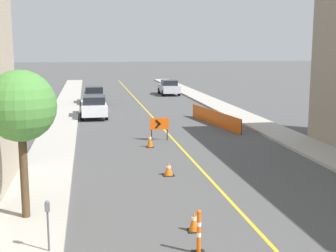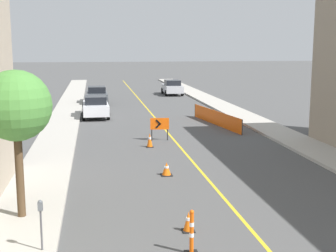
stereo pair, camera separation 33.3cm
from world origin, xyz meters
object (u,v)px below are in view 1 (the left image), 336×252
Objects in this scene: parked_car_curb_mid at (94,95)px; street_tree_left_near at (20,107)px; parked_car_curb_far at (169,87)px; delineator_post_front at (199,235)px; arrow_barricade_primary at (159,125)px; parked_car_curb_near at (94,107)px; traffic_cone_second at (194,222)px; traffic_cone_fourth at (150,140)px; traffic_cone_third at (169,169)px; parking_meter_near_curb at (48,215)px.

street_tree_left_near is (-2.48, -28.51, 2.66)m from parked_car_curb_mid.
parked_car_curb_mid is at bearing -139.40° from parked_car_curb_far.
delineator_post_front is 31.61m from parked_car_curb_mid.
parked_car_curb_near is (-3.45, 9.06, -0.09)m from arrow_barricade_primary.
traffic_cone_second is 0.77× the size of traffic_cone_fourth.
traffic_cone_fourth is 12.69m from delineator_post_front.
parked_car_curb_mid is at bearing 85.02° from street_tree_left_near.
traffic_cone_third is at bearing -89.61° from traffic_cone_fourth.
traffic_cone_fourth is 11.03m from parked_car_curb_near.
parking_meter_near_curb is (-3.93, -0.95, 0.79)m from traffic_cone_second.
arrow_barricade_primary is (0.99, 12.87, 0.60)m from traffic_cone_second.
parked_car_curb_near is at bearing 96.39° from traffic_cone_second.
parking_meter_near_curb is at bearing -71.41° from street_tree_left_near.
street_tree_left_near is at bearing -112.13° from arrow_barricade_primary.
delineator_post_front is (-0.45, -12.68, 0.13)m from traffic_cone_fourth.
arrow_barricade_primary is at bearing -100.45° from parked_car_curb_far.
parking_meter_near_curb is at bearing -121.87° from traffic_cone_third.
parked_car_curb_near is 1.00× the size of parked_car_curb_far.
arrow_barricade_primary is at bearing -70.26° from parked_car_curb_near.
delineator_post_front is 0.89× the size of parking_meter_near_curb.
street_tree_left_near is at bearing -95.75° from parked_car_curb_mid.
delineator_post_front reaches higher than traffic_cone_second.
traffic_cone_fourth is at bearing 62.47° from street_tree_left_near.
delineator_post_front is at bearing -93.85° from traffic_cone_third.
parked_car_curb_mid is 3.30× the size of parking_meter_near_curb.
parked_car_curb_far is 0.98× the size of street_tree_left_near.
traffic_cone_fourth is (0.24, 11.25, 0.09)m from traffic_cone_second.
parked_car_curb_mid is 31.09m from parking_meter_near_curb.
traffic_cone_second is at bearing 81.72° from delineator_post_front.
traffic_cone_third is 0.13× the size of parked_car_curb_mid.
traffic_cone_fourth is 0.17× the size of street_tree_left_near.
street_tree_left_near reaches higher than traffic_cone_fourth.
arrow_barricade_primary is (0.75, 1.62, 0.52)m from traffic_cone_fourth.
delineator_post_front is 14.36m from arrow_barricade_primary.
parking_meter_near_curb is (-3.72, 0.49, 0.57)m from delineator_post_front.
arrow_barricade_primary reaches higher than traffic_cone_third.
parked_car_curb_mid reaches higher than parking_meter_near_curb.
parked_car_curb_near is at bearing 115.81° from arrow_barricade_primary.
delineator_post_front is 0.92× the size of arrow_barricade_primary.
parked_car_curb_near is 1.00× the size of parked_car_curb_mid.
parked_car_curb_far reaches higher than arrow_barricade_primary.
arrow_barricade_primary reaches higher than traffic_cone_second.
parked_car_curb_far is (5.71, 36.80, 0.51)m from traffic_cone_second.
delineator_post_front is 23.48m from parked_car_curb_near.
traffic_cone_second is at bearing -98.11° from parked_car_curb_far.
parking_meter_near_curb is at bearing -104.61° from arrow_barricade_primary.
traffic_cone_fourth is at bearing 88.76° from traffic_cone_second.
parked_car_curb_mid is (0.15, 8.16, 0.00)m from parked_car_curb_near.
street_tree_left_near is (-5.07, -4.23, 3.20)m from traffic_cone_third.
traffic_cone_second is 0.13× the size of street_tree_left_near.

